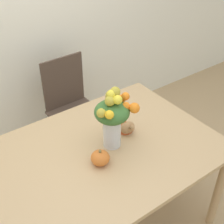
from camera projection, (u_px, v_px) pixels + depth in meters
name	position (u px, v px, depth m)	size (l,w,h in m)	color
ground_plane	(105.00, 223.00, 2.41)	(12.00, 12.00, 0.00)	tan
wall_back	(11.00, 6.00, 2.48)	(8.00, 0.06, 2.70)	silver
dining_table	(104.00, 160.00, 2.02)	(1.46, 1.05, 0.76)	tan
flower_vase	(113.00, 117.00, 1.88)	(0.27, 0.22, 0.42)	silver
pumpkin	(100.00, 158.00, 1.85)	(0.11, 0.11, 0.10)	orange
turkey_figurine	(126.00, 126.00, 2.10)	(0.11, 0.14, 0.09)	#A87A4C
dining_chair_near_window	(73.00, 109.00, 2.81)	(0.43, 0.43, 0.95)	#47382D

